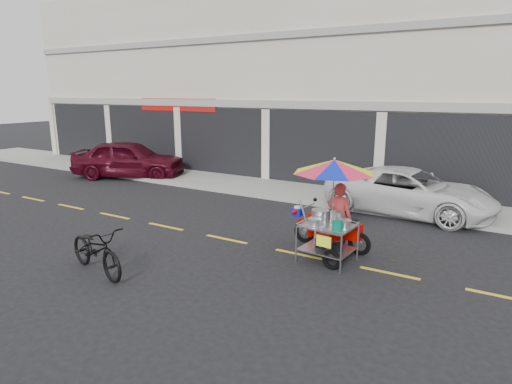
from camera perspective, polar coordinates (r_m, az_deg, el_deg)
The scene contains 10 objects.
ground at distance 9.81m, azimuth 5.84°, elevation -8.29°, with size 90.00×90.00×0.00m, color black.
sidewalk at distance 14.75m, azimuth 14.86°, elevation -0.95°, with size 45.00×3.00×0.15m, color gray.
shophouse_block at distance 18.94m, azimuth 28.55°, elevation 13.70°, with size 36.00×8.11×10.40m.
centerline at distance 9.81m, azimuth 5.84°, elevation -8.27°, with size 42.00×0.10×0.01m, color gold.
maroon_sedan at distance 18.88m, azimuth -16.58°, elevation 4.23°, with size 1.87×4.64×1.58m, color #400614.
white_pickup at distance 13.55m, azimuth 19.77°, elevation 0.07°, with size 2.25×4.87×1.35m, color silver.
plant_tall at distance 22.39m, azimuth -18.97°, elevation 5.08°, with size 0.92×0.80×1.02m, color #115618.
plant_short at distance 21.20m, azimuth -17.10°, elevation 4.72°, with size 0.54×0.54×0.97m, color #115618.
near_bicycle at distance 9.23m, azimuth -20.53°, elevation -7.20°, with size 0.67×1.91×1.01m, color black.
food_vendor_rig at distance 9.38m, azimuth 10.39°, elevation -0.31°, with size 2.26×1.95×2.28m.
Camera 1 is at (3.76, -8.31, 3.61)m, focal length 30.00 mm.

